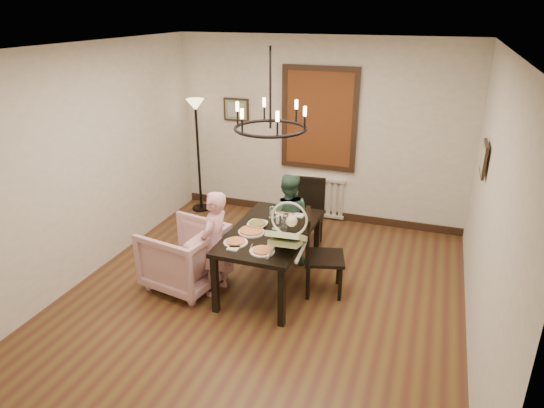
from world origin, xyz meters
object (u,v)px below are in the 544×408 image
Objects in this scene: chair_far at (307,214)px; seated_man at (288,226)px; chair_right at (325,253)px; armchair at (184,256)px; elderly_woman at (215,252)px; drinking_glass at (284,225)px; floor_lamp at (198,157)px; dining_table at (271,236)px; baby_bouncer at (288,234)px.

seated_man is (-0.13, -0.48, 0.02)m from chair_far.
chair_right is at bearing 128.05° from seated_man.
armchair is 1.41m from seated_man.
elderly_woman is (-0.68, -1.51, 0.04)m from chair_far.
elderly_woman is 0.85m from drinking_glass.
floor_lamp is at bearing 39.50° from chair_right.
seated_man reaches higher than dining_table.
seated_man is (0.00, 0.67, -0.15)m from dining_table.
chair_right is 1.01× the size of seated_man.
elderly_woman is at bearing -58.95° from floor_lamp.
elderly_woman is 7.04× the size of drinking_glass.
chair_right is 0.57× the size of floor_lamp.
floor_lamp is at bearing 135.56° from dining_table.
chair_far reaches higher than dining_table.
armchair is at bearing 172.14° from baby_bouncer.
armchair is at bearing 88.85° from chair_right.
elderly_woman is 1.17m from seated_man.
armchair is 0.85× the size of seated_man.
chair_far is at bearing -113.88° from seated_man.
armchair is 0.45m from elderly_woman.
chair_right reaches higher than chair_far.
dining_table is 0.60m from baby_bouncer.
chair_far reaches higher than drinking_glass.
chair_right is 1.78× the size of baby_bouncer.
seated_man is at bearing -32.40° from floor_lamp.
elderly_woman is 2.63m from floor_lamp.
chair_right is at bearing -69.49° from chair_far.
drinking_glass is (1.14, 0.35, 0.43)m from armchair.
chair_right is 1.68m from armchair.
dining_table is 0.69m from seated_man.
floor_lamp is at bearing 155.44° from chair_far.
baby_bouncer is (0.34, -1.09, 0.42)m from seated_man.
baby_bouncer is at bearing -87.31° from chair_far.
floor_lamp is (-2.54, 1.81, 0.39)m from chair_right.
seated_man reaches higher than armchair.
dining_table is 1.17m from chair_far.
elderly_woman is (0.43, -0.03, 0.14)m from armchair.
chair_right is 0.88m from seated_man.
dining_table is 1.55× the size of chair_right.
armchair is at bearing -90.30° from elderly_woman.
baby_bouncer reaches higher than drinking_glass.
baby_bouncer reaches higher than seated_man.
chair_far is 0.92× the size of elderly_woman.
elderly_woman is at bearing -146.84° from dining_table.
floor_lamp is (-2.05, 1.86, 0.08)m from drinking_glass.
chair_far is 0.54× the size of floor_lamp.
seated_man is at bearing 31.73° from chair_right.
drinking_glass is at bearing 7.37° from dining_table.
chair_far is 1.86m from armchair.
chair_far is at bearing 153.67° from armchair.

